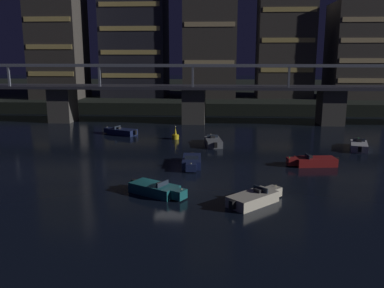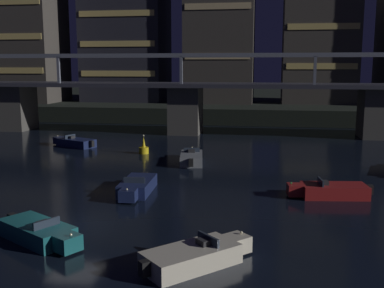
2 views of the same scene
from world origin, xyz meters
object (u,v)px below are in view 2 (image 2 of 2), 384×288
tower_west_low (28,21)px  speedboat_far_center (331,191)px  channel_buoy (144,149)px  river_bridge (186,99)px  speedboat_near_left (75,142)px  speedboat_mid_right (137,186)px  tower_east_tall (321,8)px  tower_west_tall (126,30)px  speedboat_far_right (39,232)px  speedboat_mid_left (196,256)px  speedboat_far_left (192,158)px

tower_west_low → speedboat_far_center: 61.92m
channel_buoy → river_bridge: bearing=83.2°
speedboat_near_left → speedboat_mid_right: bearing=-55.3°
tower_east_tall → speedboat_mid_right: size_ratio=5.64×
speedboat_mid_right → speedboat_far_center: size_ratio=1.00×
tower_west_tall → speedboat_far_right: 60.42m
channel_buoy → tower_west_tall: bearing=108.9°
speedboat_mid_right → speedboat_near_left: bearing=124.7°
speedboat_near_left → tower_east_tall: bearing=50.6°
tower_west_tall → speedboat_mid_right: bearing=-72.6°
river_bridge → speedboat_near_left: bearing=-130.9°
river_bridge → tower_west_tall: size_ratio=3.93×
tower_east_tall → speedboat_far_right: tower_east_tall is taller
tower_west_low → speedboat_near_left: size_ratio=5.20×
tower_west_tall → speedboat_mid_left: tower_west_tall is taller
tower_west_tall → speedboat_near_left: tower_west_tall is taller
tower_west_low → river_bridge: bearing=-31.0°
tower_west_tall → river_bridge: bearing=-58.1°
tower_west_tall → speedboat_far_center: size_ratio=4.52×
speedboat_far_left → speedboat_mid_left: bearing=-80.4°
tower_west_tall → speedboat_near_left: 35.95m
speedboat_far_center → channel_buoy: 19.40m
speedboat_far_center → tower_west_tall: bearing=119.7°
channel_buoy → speedboat_far_left: bearing=-33.6°
speedboat_mid_right → channel_buoy: bearing=103.0°
river_bridge → tower_west_tall: tower_west_tall is taller
tower_east_tall → speedboat_far_center: tower_east_tall is taller
river_bridge → tower_east_tall: tower_east_tall is taller
channel_buoy → tower_west_low: bearing=131.4°
tower_west_tall → speedboat_mid_left: bearing=-70.8°
tower_west_low → speedboat_mid_left: bearing=-56.8°
tower_west_tall → speedboat_far_left: tower_west_tall is taller
tower_west_low → channel_buoy: (27.05, -30.73, -14.64)m
speedboat_far_left → channel_buoy: bearing=146.4°
speedboat_mid_left → speedboat_far_center: (6.72, 11.12, 0.00)m
speedboat_mid_left → speedboat_far_right: same height
speedboat_near_left → speedboat_far_right: 25.88m
speedboat_mid_right → speedboat_far_left: bearing=78.6°
river_bridge → speedboat_far_left: 17.56m
river_bridge → channel_buoy: 14.07m
speedboat_mid_left → speedboat_far_left: size_ratio=0.84×
tower_west_tall → speedboat_far_right: bearing=-77.2°
speedboat_far_left → speedboat_far_center: size_ratio=1.00×
tower_east_tall → speedboat_far_left: size_ratio=5.62×
speedboat_far_center → channel_buoy: size_ratio=2.97×
river_bridge → speedboat_far_center: bearing=-62.3°
river_bridge → speedboat_mid_right: bearing=-86.9°
river_bridge → channel_buoy: size_ratio=52.86×
speedboat_far_left → speedboat_far_right: 18.91m
speedboat_near_left → speedboat_far_center: 27.29m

